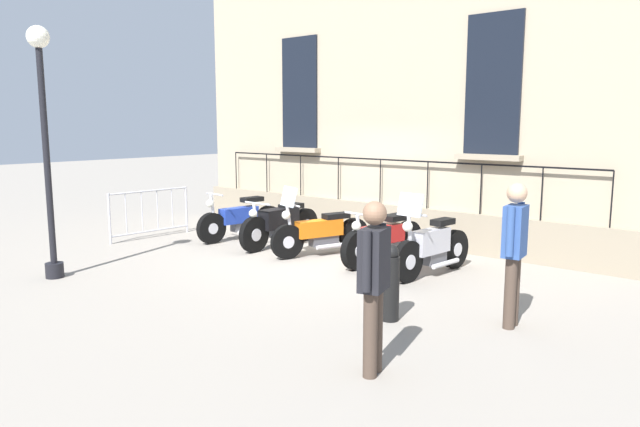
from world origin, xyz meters
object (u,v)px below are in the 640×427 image
at_px(motorcycle_blue, 241,220).
at_px(lamppost, 45,135).
at_px(motorcycle_silver, 432,248).
at_px(pedestrian_standing, 374,278).
at_px(motorcycle_orange, 320,232).
at_px(bollard, 390,283).
at_px(motorcycle_black, 281,224).
at_px(pedestrian_walking, 514,246).
at_px(motorcycle_red, 384,240).
at_px(crowd_barrier, 150,212).

height_order(motorcycle_blue, lamppost, lamppost).
distance_m(motorcycle_blue, motorcycle_silver, 4.63).
bearing_deg(pedestrian_standing, motorcycle_orange, -134.40).
height_order(motorcycle_blue, motorcycle_silver, motorcycle_silver).
relative_size(motorcycle_orange, bollard, 2.07).
distance_m(motorcycle_black, motorcycle_orange, 1.10).
bearing_deg(motorcycle_blue, pedestrian_standing, 58.06).
distance_m(motorcycle_black, motorcycle_silver, 3.45).
xyz_separation_m(motorcycle_silver, bollard, (2.28, 0.70, 0.04)).
relative_size(motorcycle_silver, lamppost, 0.50).
height_order(lamppost, pedestrian_walking, lamppost).
distance_m(motorcycle_red, crowd_barrier, 5.32).
relative_size(crowd_barrier, bollard, 1.97).
bearing_deg(crowd_barrier, motorcycle_orange, 105.77).
height_order(motorcycle_blue, motorcycle_orange, motorcycle_orange).
distance_m(motorcycle_black, lamppost, 4.60).
distance_m(motorcycle_black, crowd_barrier, 3.01).
height_order(bollard, pedestrian_walking, pedestrian_walking).
height_order(motorcycle_silver, pedestrian_standing, pedestrian_standing).
bearing_deg(lamppost, motorcycle_red, 140.51).
bearing_deg(motorcycle_black, motorcycle_silver, 89.05).
height_order(bollard, pedestrian_standing, pedestrian_standing).
xyz_separation_m(crowd_barrier, pedestrian_standing, (2.63, 7.68, 0.42)).
bearing_deg(bollard, pedestrian_standing, 27.43).
bearing_deg(motorcycle_blue, motorcycle_red, 92.33).
distance_m(motorcycle_silver, lamppost, 6.34).
distance_m(motorcycle_blue, pedestrian_walking, 6.81).
relative_size(motorcycle_black, pedestrian_standing, 1.25).
bearing_deg(motorcycle_silver, motorcycle_red, -100.80).
distance_m(crowd_barrier, pedestrian_standing, 8.13).
bearing_deg(motorcycle_orange, motorcycle_silver, 90.26).
bearing_deg(motorcycle_black, bollard, 60.59).
distance_m(motorcycle_silver, bollard, 2.39).
bearing_deg(crowd_barrier, motorcycle_silver, 100.07).
xyz_separation_m(bollard, pedestrian_standing, (1.46, 0.76, 0.49)).
height_order(motorcycle_orange, pedestrian_standing, pedestrian_standing).
bearing_deg(lamppost, bollard, 108.28).
relative_size(motorcycle_blue, lamppost, 0.55).
relative_size(motorcycle_black, crowd_barrier, 1.13).
bearing_deg(motorcycle_silver, pedestrian_standing, 21.32).
distance_m(motorcycle_blue, motorcycle_orange, 2.29).
relative_size(motorcycle_blue, motorcycle_red, 1.03).
bearing_deg(pedestrian_walking, motorcycle_black, -106.38).
relative_size(motorcycle_red, pedestrian_walking, 1.18).
distance_m(motorcycle_blue, lamppost, 4.49).
distance_m(crowd_barrier, bollard, 7.03).
xyz_separation_m(motorcycle_orange, lamppost, (4.01, -2.21, 1.85)).
distance_m(motorcycle_orange, lamppost, 4.94).
height_order(crowd_barrier, pedestrian_standing, pedestrian_standing).
distance_m(motorcycle_black, pedestrian_walking, 5.67).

